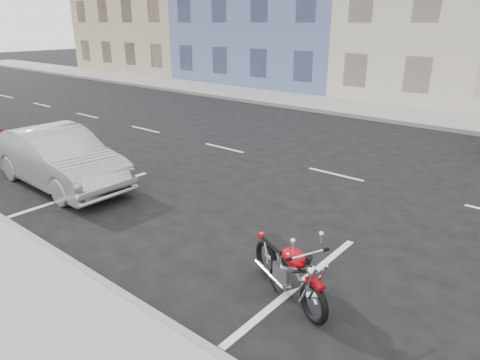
% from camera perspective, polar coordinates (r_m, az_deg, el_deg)
% --- Properties ---
extents(ground, '(120.00, 120.00, 0.00)m').
position_cam_1_polar(ground, '(11.05, 21.80, -1.52)').
color(ground, black).
rests_on(ground, ground).
extents(sidewalk_far, '(80.00, 3.40, 0.15)m').
position_cam_1_polar(sidewalk_far, '(20.60, 16.57, 8.98)').
color(sidewalk_far, gray).
rests_on(sidewalk_far, ground).
extents(curb_near, '(80.00, 0.12, 0.16)m').
position_cam_1_polar(curb_near, '(9.24, -27.31, -6.11)').
color(curb_near, gray).
rests_on(curb_near, ground).
extents(curb_far, '(80.00, 0.12, 0.16)m').
position_cam_1_polar(curb_far, '(19.07, 14.48, 8.34)').
color(curb_far, gray).
rests_on(curb_far, ground).
extents(motorcycle, '(1.77, 0.94, 0.95)m').
position_cam_1_polar(motorcycle, '(5.95, 10.02, -14.92)').
color(motorcycle, black).
rests_on(motorcycle, ground).
extents(sedan_silver, '(4.33, 1.56, 1.42)m').
position_cam_1_polar(sedan_silver, '(11.38, -23.01, 2.74)').
color(sedan_silver, '#9CA0A4').
rests_on(sedan_silver, ground).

